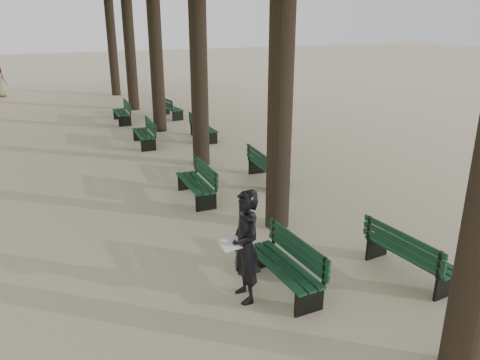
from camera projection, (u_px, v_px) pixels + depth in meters
name	position (u px, v px, depth m)	size (l,w,h in m)	color
ground	(283.00, 316.00, 7.29)	(120.00, 120.00, 0.00)	beige
bench_left_0	(283.00, 275.00, 7.93)	(0.64, 1.82, 0.92)	black
bench_left_1	(196.00, 189.00, 11.83)	(0.61, 1.81, 0.92)	black
bench_left_2	(144.00, 138.00, 16.77)	(0.64, 1.82, 0.92)	black
bench_left_3	(122.00, 116.00, 20.40)	(0.63, 1.82, 0.92)	black
bench_right_0	(409.00, 262.00, 8.33)	(0.73, 1.84, 0.92)	black
bench_right_1	(267.00, 173.00, 13.10)	(0.70, 1.84, 0.92)	black
bench_right_2	(204.00, 132.00, 17.64)	(0.59, 1.81, 0.92)	black
bench_right_3	(171.00, 112.00, 21.42)	(0.76, 1.85, 0.92)	black
man_with_map	(246.00, 247.00, 7.44)	(0.64, 0.78, 1.90)	black
pedestrian_b	(198.00, 71.00, 30.82)	(1.24, 0.38, 1.91)	#262628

